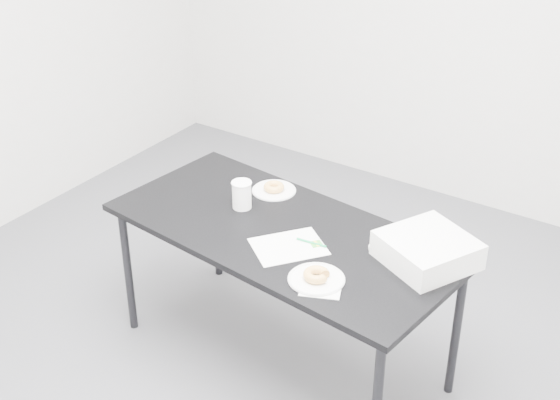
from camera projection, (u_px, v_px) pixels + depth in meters
The scene contains 13 objects.
floor at pixel (257, 351), 3.81m from camera, with size 4.00×4.00×0.00m, color #505156.
table at pixel (283, 240), 3.45m from camera, with size 1.65×0.91×0.72m.
scorecard at pixel (289, 247), 3.30m from camera, with size 0.23×0.30×0.00m, color white.
logo_patch at pixel (316, 244), 3.32m from camera, with size 0.05×0.05×0.00m, color green.
pen at pixel (311, 243), 3.32m from camera, with size 0.01×0.01×0.14m, color #0D9049.
napkin at pixel (321, 286), 3.05m from camera, with size 0.16×0.16×0.00m, color white.
plate_near at pixel (316, 279), 3.09m from camera, with size 0.23×0.23×0.01m, color white.
donut_near at pixel (316, 275), 3.08m from camera, with size 0.11×0.11×0.04m, color gold.
plate_far at pixel (274, 190), 3.73m from camera, with size 0.21×0.21×0.01m, color white.
donut_far at pixel (274, 187), 3.72m from camera, with size 0.10×0.10×0.03m, color gold.
coffee_cup at pixel (242, 195), 3.56m from camera, with size 0.09×0.09×0.13m, color white.
cup_lid at pixel (379, 248), 3.28m from camera, with size 0.09×0.09×0.01m, color white.
bakery_box at pixel (427, 250), 3.18m from camera, with size 0.34×0.34×0.11m, color white.
Camera 1 is at (1.73, -2.40, 2.51)m, focal length 50.00 mm.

